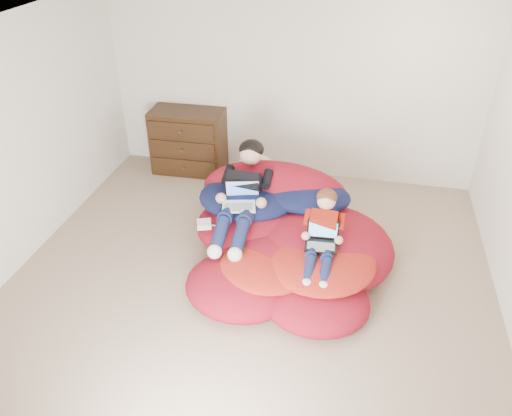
{
  "coord_description": "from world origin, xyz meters",
  "views": [
    {
      "loc": [
        0.93,
        -3.89,
        3.47
      ],
      "look_at": [
        -0.01,
        0.35,
        0.7
      ],
      "focal_mm": 35.0,
      "sensor_mm": 36.0,
      "label": 1
    }
  ],
  "objects": [
    {
      "name": "laptop_white",
      "position": [
        -0.24,
        0.57,
        0.65
      ],
      "size": [
        0.41,
        0.44,
        0.24
      ],
      "color": "white",
      "rests_on": "older_boy"
    },
    {
      "name": "younger_boy",
      "position": [
        0.7,
        0.19,
        0.62
      ],
      "size": [
        0.28,
        0.89,
        0.66
      ],
      "color": "#A21E0E",
      "rests_on": "beanbag_pile"
    },
    {
      "name": "beanbag_pile",
      "position": [
        0.28,
        0.52,
        0.26
      ],
      "size": [
        2.32,
        2.33,
        0.88
      ],
      "color": "maroon",
      "rests_on": "ground"
    },
    {
      "name": "power_adapter",
      "position": [
        -0.58,
        0.33,
        0.42
      ],
      "size": [
        0.19,
        0.19,
        0.06
      ],
      "primitive_type": "cube",
      "rotation": [
        0.0,
        0.0,
        0.34
      ],
      "color": "white",
      "rests_on": "beanbag_pile"
    },
    {
      "name": "room_shell",
      "position": [
        0.0,
        0.0,
        0.22
      ],
      "size": [
        5.1,
        5.1,
        2.77
      ],
      "color": "gray",
      "rests_on": "ground"
    },
    {
      "name": "laptop_black",
      "position": [
        0.7,
        0.16,
        0.56
      ],
      "size": [
        0.33,
        0.27,
        0.24
      ],
      "color": "black",
      "rests_on": "younger_boy"
    },
    {
      "name": "older_boy",
      "position": [
        -0.24,
        0.71,
        0.68
      ],
      "size": [
        0.38,
        1.42,
        0.76
      ],
      "color": "black",
      "rests_on": "beanbag_pile"
    },
    {
      "name": "cream_pillow",
      "position": [
        -0.24,
        1.41,
        0.62
      ],
      "size": [
        0.46,
        0.29,
        0.29
      ],
      "primitive_type": "ellipsoid",
      "color": "beige",
      "rests_on": "beanbag_pile"
    },
    {
      "name": "dresser",
      "position": [
        -1.41,
        2.23,
        0.46
      ],
      "size": [
        1.03,
        0.58,
        0.91
      ],
      "color": "#321E0D",
      "rests_on": "ground"
    }
  ]
}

